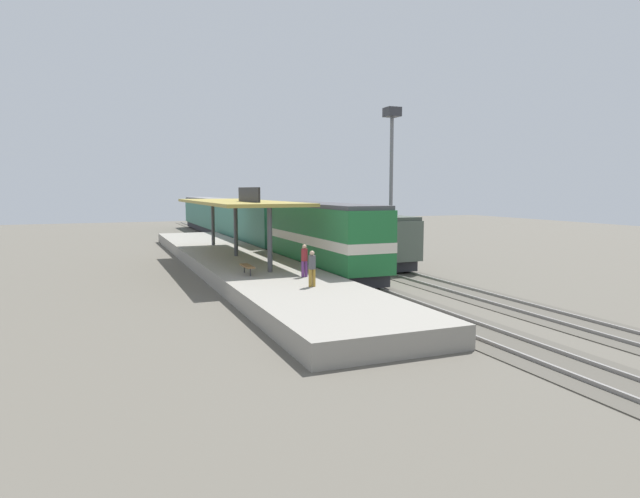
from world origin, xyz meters
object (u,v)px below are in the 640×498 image
(platform_bench, at_px, (247,266))
(locomotive, at_px, (321,237))
(light_mast, at_px, (392,151))
(person_waiting, at_px, (304,259))
(freight_car, at_px, (362,237))
(person_walking, at_px, (312,267))
(passenger_carriage_front, at_px, (249,223))
(passenger_carriage_rear, at_px, (208,214))

(platform_bench, bearing_deg, locomotive, 34.54)
(light_mast, bearing_deg, person_waiting, -136.32)
(locomotive, distance_m, freight_car, 5.64)
(locomotive, height_order, freight_car, locomotive)
(freight_car, height_order, person_waiting, freight_car)
(freight_car, distance_m, person_waiting, 12.25)
(platform_bench, height_order, locomotive, locomotive)
(freight_car, bearing_deg, platform_bench, -145.20)
(person_walking, bearing_deg, locomotive, 65.19)
(person_walking, bearing_deg, person_waiting, 76.43)
(locomotive, xyz_separation_m, passenger_carriage_front, (0.00, 18.00, -0.10))
(freight_car, relative_size, light_mast, 1.03)
(locomotive, relative_size, person_waiting, 8.44)
(person_walking, bearing_deg, passenger_carriage_rear, 85.08)
(platform_bench, height_order, light_mast, light_mast)
(platform_bench, relative_size, passenger_carriage_front, 0.08)
(passenger_carriage_rear, bearing_deg, passenger_carriage_front, -90.00)
(locomotive, relative_size, light_mast, 1.23)
(passenger_carriage_rear, distance_m, freight_car, 35.86)
(person_waiting, relative_size, person_walking, 1.00)
(passenger_carriage_front, bearing_deg, locomotive, -90.00)
(locomotive, relative_size, passenger_carriage_rear, 0.72)
(locomotive, distance_m, light_mast, 10.89)
(platform_bench, xyz_separation_m, person_walking, (1.89, -4.75, 0.51))
(light_mast, bearing_deg, locomotive, -148.98)
(passenger_carriage_front, height_order, light_mast, light_mast)
(locomotive, distance_m, person_walking, 9.80)
(locomotive, xyz_separation_m, passenger_carriage_rear, (0.00, 38.80, -0.10))
(passenger_carriage_rear, xyz_separation_m, person_walking, (-4.11, -47.68, -0.46))
(passenger_carriage_rear, xyz_separation_m, freight_car, (4.60, -35.56, -0.34))
(passenger_carriage_front, relative_size, light_mast, 1.71)
(locomotive, bearing_deg, platform_bench, -145.46)
(passenger_carriage_rear, xyz_separation_m, person_waiting, (-3.42, -44.82, -0.46))
(person_waiting, bearing_deg, freight_car, 49.11)
(locomotive, distance_m, person_waiting, 6.94)
(passenger_carriage_front, height_order, person_walking, passenger_carriage_front)
(light_mast, height_order, person_walking, light_mast)
(passenger_carriage_rear, bearing_deg, platform_bench, -97.96)
(person_waiting, bearing_deg, passenger_carriage_rear, 85.64)
(locomotive, relative_size, person_walking, 8.44)
(freight_car, height_order, light_mast, light_mast)
(platform_bench, height_order, passenger_carriage_rear, passenger_carriage_rear)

